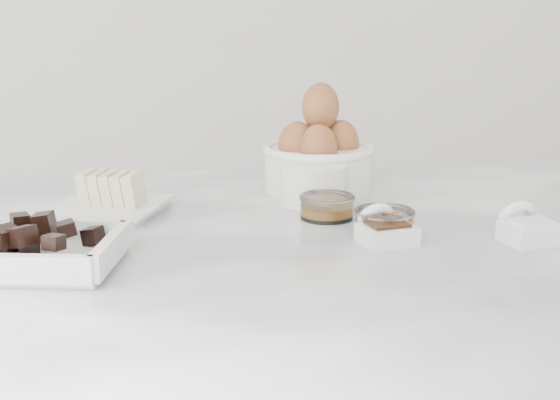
{
  "coord_description": "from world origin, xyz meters",
  "views": [
    {
      "loc": [
        -0.1,
        -0.87,
        1.21
      ],
      "look_at": [
        0.02,
        0.03,
        0.98
      ],
      "focal_mm": 50.0,
      "sensor_mm": 36.0,
      "label": 1
    }
  ],
  "objects_px": {
    "butter_plate": "(108,199)",
    "egg_bowl": "(319,156)",
    "vanilla_spoon": "(384,229)",
    "zest_bowl": "(384,221)",
    "salt_spoon": "(528,228)",
    "chocolate_dish": "(30,247)",
    "sugar_ramekin": "(313,183)",
    "honey_bowl": "(327,206)"
  },
  "relations": [
    {
      "from": "chocolate_dish",
      "to": "butter_plate",
      "type": "height_order",
      "value": "butter_plate"
    },
    {
      "from": "vanilla_spoon",
      "to": "salt_spoon",
      "type": "height_order",
      "value": "salt_spoon"
    },
    {
      "from": "egg_bowl",
      "to": "vanilla_spoon",
      "type": "bearing_deg",
      "value": -84.03
    },
    {
      "from": "honey_bowl",
      "to": "chocolate_dish",
      "type": "bearing_deg",
      "value": -156.57
    },
    {
      "from": "salt_spoon",
      "to": "honey_bowl",
      "type": "bearing_deg",
      "value": 149.11
    },
    {
      "from": "egg_bowl",
      "to": "honey_bowl",
      "type": "relative_size",
      "value": 2.29
    },
    {
      "from": "chocolate_dish",
      "to": "salt_spoon",
      "type": "bearing_deg",
      "value": 2.22
    },
    {
      "from": "sugar_ramekin",
      "to": "honey_bowl",
      "type": "relative_size",
      "value": 1.27
    },
    {
      "from": "zest_bowl",
      "to": "butter_plate",
      "type": "bearing_deg",
      "value": 157.28
    },
    {
      "from": "sugar_ramekin",
      "to": "vanilla_spoon",
      "type": "distance_m",
      "value": 0.2
    },
    {
      "from": "zest_bowl",
      "to": "salt_spoon",
      "type": "relative_size",
      "value": 0.87
    },
    {
      "from": "honey_bowl",
      "to": "salt_spoon",
      "type": "distance_m",
      "value": 0.25
    },
    {
      "from": "chocolate_dish",
      "to": "vanilla_spoon",
      "type": "relative_size",
      "value": 2.5
    },
    {
      "from": "butter_plate",
      "to": "egg_bowl",
      "type": "distance_m",
      "value": 0.32
    },
    {
      "from": "butter_plate",
      "to": "sugar_ramekin",
      "type": "height_order",
      "value": "butter_plate"
    },
    {
      "from": "chocolate_dish",
      "to": "salt_spoon",
      "type": "relative_size",
      "value": 2.45
    },
    {
      "from": "sugar_ramekin",
      "to": "salt_spoon",
      "type": "bearing_deg",
      "value": -43.34
    },
    {
      "from": "sugar_ramekin",
      "to": "butter_plate",
      "type": "bearing_deg",
      "value": -175.98
    },
    {
      "from": "zest_bowl",
      "to": "chocolate_dish",
      "type": "bearing_deg",
      "value": -170.42
    },
    {
      "from": "butter_plate",
      "to": "sugar_ramekin",
      "type": "xyz_separation_m",
      "value": [
        0.28,
        0.02,
        0.01
      ]
    },
    {
      "from": "butter_plate",
      "to": "chocolate_dish",
      "type": "bearing_deg",
      "value": -106.84
    },
    {
      "from": "salt_spoon",
      "to": "egg_bowl",
      "type": "bearing_deg",
      "value": 124.2
    },
    {
      "from": "vanilla_spoon",
      "to": "chocolate_dish",
      "type": "bearing_deg",
      "value": -174.46
    },
    {
      "from": "zest_bowl",
      "to": "salt_spoon",
      "type": "xyz_separation_m",
      "value": [
        0.16,
        -0.05,
        -0.0
      ]
    },
    {
      "from": "chocolate_dish",
      "to": "egg_bowl",
      "type": "relative_size",
      "value": 1.25
    },
    {
      "from": "butter_plate",
      "to": "vanilla_spoon",
      "type": "distance_m",
      "value": 0.37
    },
    {
      "from": "sugar_ramekin",
      "to": "vanilla_spoon",
      "type": "relative_size",
      "value": 1.11
    },
    {
      "from": "zest_bowl",
      "to": "salt_spoon",
      "type": "bearing_deg",
      "value": -15.92
    },
    {
      "from": "chocolate_dish",
      "to": "zest_bowl",
      "type": "height_order",
      "value": "chocolate_dish"
    },
    {
      "from": "chocolate_dish",
      "to": "sugar_ramekin",
      "type": "distance_m",
      "value": 0.41
    },
    {
      "from": "vanilla_spoon",
      "to": "egg_bowl",
      "type": "bearing_deg",
      "value": 95.97
    },
    {
      "from": "sugar_ramekin",
      "to": "honey_bowl",
      "type": "xyz_separation_m",
      "value": [
        0.0,
        -0.08,
        -0.01
      ]
    },
    {
      "from": "butter_plate",
      "to": "honey_bowl",
      "type": "relative_size",
      "value": 2.38
    },
    {
      "from": "egg_bowl",
      "to": "salt_spoon",
      "type": "distance_m",
      "value": 0.35
    },
    {
      "from": "egg_bowl",
      "to": "butter_plate",
      "type": "bearing_deg",
      "value": -161.16
    },
    {
      "from": "sugar_ramekin",
      "to": "vanilla_spoon",
      "type": "bearing_deg",
      "value": -75.08
    },
    {
      "from": "honey_bowl",
      "to": "zest_bowl",
      "type": "distance_m",
      "value": 0.1
    },
    {
      "from": "salt_spoon",
      "to": "sugar_ramekin",
      "type": "bearing_deg",
      "value": 136.66
    },
    {
      "from": "butter_plate",
      "to": "sugar_ramekin",
      "type": "distance_m",
      "value": 0.28
    },
    {
      "from": "honey_bowl",
      "to": "salt_spoon",
      "type": "height_order",
      "value": "salt_spoon"
    },
    {
      "from": "butter_plate",
      "to": "sugar_ramekin",
      "type": "relative_size",
      "value": 1.87
    },
    {
      "from": "chocolate_dish",
      "to": "salt_spoon",
      "type": "distance_m",
      "value": 0.56
    }
  ]
}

